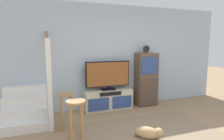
% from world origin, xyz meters
% --- Properties ---
extents(back_wall, '(6.40, 0.12, 2.70)m').
position_xyz_m(back_wall, '(0.00, 2.46, 1.35)').
color(back_wall, '#A8BCD1').
rests_on(back_wall, ground_plane).
extents(area_rug, '(2.60, 1.80, 0.01)m').
position_xyz_m(area_rug, '(0.00, 0.60, 0.01)').
color(area_rug, '#847056').
rests_on(area_rug, ground_plane).
extents(media_console, '(1.25, 0.38, 0.52)m').
position_xyz_m(media_console, '(-0.30, 2.19, 0.26)').
color(media_console, beige).
rests_on(media_console, ground_plane).
extents(television, '(1.16, 0.22, 0.74)m').
position_xyz_m(television, '(-0.30, 2.22, 0.91)').
color(television, black).
rests_on(television, media_console).
extents(side_cabinet, '(0.58, 0.38, 1.45)m').
position_xyz_m(side_cabinet, '(0.81, 2.20, 0.72)').
color(side_cabinet, brown).
rests_on(side_cabinet, ground_plane).
extents(desk_clock, '(0.18, 0.08, 0.21)m').
position_xyz_m(desk_clock, '(0.78, 2.19, 1.55)').
color(desk_clock, '#4C3823').
rests_on(desk_clock, side_cabinet).
extents(staircase, '(1.00, 1.36, 2.20)m').
position_xyz_m(staircase, '(-2.24, 2.20, 0.37)').
color(staircase, white).
rests_on(staircase, ground_plane).
extents(bar_stool_near, '(0.34, 0.34, 0.74)m').
position_xyz_m(bar_stool_near, '(-1.36, 0.82, 0.55)').
color(bar_stool_near, '#A37A4C').
rests_on(bar_stool_near, ground_plane).
extents(bar_stool_far, '(0.34, 0.34, 0.73)m').
position_xyz_m(bar_stool_far, '(-1.46, 1.40, 0.54)').
color(bar_stool_far, '#A37A4C').
rests_on(bar_stool_far, ground_plane).
extents(dog, '(0.47, 0.43, 0.23)m').
position_xyz_m(dog, '(-0.12, 0.48, 0.12)').
color(dog, tan).
rests_on(dog, ground_plane).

